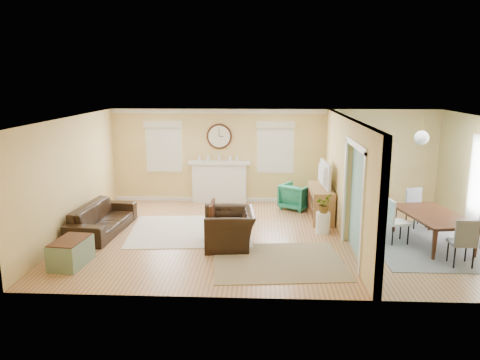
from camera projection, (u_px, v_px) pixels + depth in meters
name	position (u px, v px, depth m)	size (l,w,h in m)	color
floor	(275.00, 236.00, 10.32)	(9.00, 9.00, 0.00)	#94633D
wall_back	(273.00, 156.00, 12.98)	(9.00, 0.02, 2.60)	tan
wall_front	(282.00, 220.00, 7.12)	(9.00, 0.02, 2.60)	tan
wall_left	(71.00, 177.00, 10.26)	(0.02, 6.00, 2.60)	tan
ceiling	(277.00, 118.00, 9.77)	(9.00, 6.00, 0.02)	white
partition	(345.00, 174.00, 10.24)	(0.17, 6.00, 2.60)	tan
fireplace	(219.00, 181.00, 13.08)	(1.70, 0.30, 1.17)	white
wall_clock	(219.00, 136.00, 12.90)	(0.70, 0.07, 0.70)	#451F0F
window_left	(164.00, 143.00, 12.99)	(1.05, 0.13, 1.42)	white
window_right	(275.00, 144.00, 12.85)	(1.05, 0.13, 1.42)	white
pendant	(422.00, 138.00, 9.72)	(0.30, 0.30, 0.55)	gold
rug_cream	(191.00, 230.00, 10.70)	(2.71, 2.34, 0.01)	beige
rug_jute	(278.00, 261.00, 8.88)	(2.43, 1.99, 0.01)	tan
rug_grey	(432.00, 244.00, 9.84)	(2.49, 3.12, 0.01)	gray
sofa	(102.00, 218.00, 10.55)	(2.20, 0.86, 0.64)	black
eames_chair	(229.00, 228.00, 9.66)	(1.17, 1.02, 0.76)	black
green_chair	(296.00, 196.00, 12.44)	(0.72, 0.74, 0.68)	#16774C
trunk	(71.00, 252.00, 8.68)	(0.61, 0.92, 0.50)	gray
credenza	(320.00, 203.00, 11.56)	(0.52, 1.52, 0.80)	olive
tv	(321.00, 174.00, 11.41)	(1.10, 0.14, 0.63)	black
garden_stool	(323.00, 223.00, 10.50)	(0.32, 0.32, 0.48)	white
potted_plant	(324.00, 204.00, 10.41)	(0.36, 0.32, 0.40)	#337F33
dining_table	(434.00, 229.00, 9.78)	(1.88, 1.05, 0.66)	#451F0F
dining_chair_n	(417.00, 205.00, 10.88)	(0.50, 0.50, 0.90)	gray
dining_chair_s	(462.00, 238.00, 8.60)	(0.41, 0.41, 0.92)	gray
dining_chair_w	(398.00, 217.00, 9.80)	(0.49, 0.49, 0.95)	white
dining_chair_e	(472.00, 217.00, 9.64)	(0.56, 0.56, 1.03)	gray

